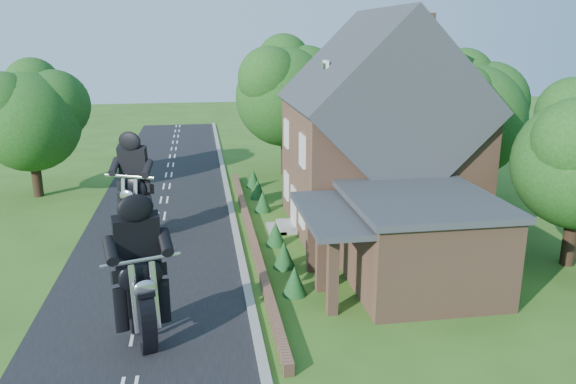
{
  "coord_description": "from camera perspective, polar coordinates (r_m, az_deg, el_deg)",
  "views": [
    {
      "loc": [
        2.15,
        -19.25,
        9.06
      ],
      "look_at": [
        5.66,
        2.74,
        2.8
      ],
      "focal_mm": 35.0,
      "sensor_mm": 36.0,
      "label": 1
    }
  ],
  "objects": [
    {
      "name": "ground",
      "position": [
        21.38,
        -14.16,
        -9.88
      ],
      "size": [
        120.0,
        120.0,
        0.0
      ],
      "primitive_type": "plane",
      "color": "#2E5919",
      "rests_on": "ground"
    },
    {
      "name": "road",
      "position": [
        21.38,
        -14.17,
        -9.86
      ],
      "size": [
        7.0,
        80.0,
        0.02
      ],
      "primitive_type": "cube",
      "color": "black",
      "rests_on": "ground"
    },
    {
      "name": "kerb",
      "position": [
        21.3,
        -4.23,
        -9.34
      ],
      "size": [
        0.3,
        80.0,
        0.12
      ],
      "primitive_type": "cube",
      "color": "gray",
      "rests_on": "ground"
    },
    {
      "name": "garden_wall",
      "position": [
        25.91,
        -3.76,
        -4.33
      ],
      "size": [
        0.3,
        22.0,
        0.4
      ],
      "primitive_type": "cube",
      "color": "brown",
      "rests_on": "ground"
    },
    {
      "name": "house",
      "position": [
        27.01,
        9.12,
        5.44
      ],
      "size": [
        9.54,
        8.64,
        10.24
      ],
      "color": "brown",
      "rests_on": "ground"
    },
    {
      "name": "annex",
      "position": [
        21.29,
        12.85,
        -4.75
      ],
      "size": [
        7.05,
        5.94,
        3.44
      ],
      "color": "brown",
      "rests_on": "ground"
    },
    {
      "name": "tree_house_right",
      "position": [
        31.65,
        18.47,
        7.88
      ],
      "size": [
        6.51,
        6.0,
        8.4
      ],
      "color": "black",
      "rests_on": "ground"
    },
    {
      "name": "tree_behind_house",
      "position": [
        37.49,
        9.88,
        11.14
      ],
      "size": [
        7.81,
        7.2,
        10.08
      ],
      "color": "black",
      "rests_on": "ground"
    },
    {
      "name": "tree_behind_left",
      "position": [
        37.02,
        0.33,
        10.55
      ],
      "size": [
        6.94,
        6.4,
        9.16
      ],
      "color": "black",
      "rests_on": "ground"
    },
    {
      "name": "tree_far_road",
      "position": [
        34.81,
        -24.19,
        7.38
      ],
      "size": [
        6.08,
        5.6,
        7.84
      ],
      "color": "black",
      "rests_on": "ground"
    },
    {
      "name": "shrub_a",
      "position": [
        20.38,
        0.67,
        -8.98
      ],
      "size": [
        0.9,
        0.9,
        1.1
      ],
      "primitive_type": "cone",
      "color": "#133D19",
      "rests_on": "ground"
    },
    {
      "name": "shrub_b",
      "position": [
        22.65,
        -0.4,
        -6.37
      ],
      "size": [
        0.9,
        0.9,
        1.1
      ],
      "primitive_type": "cone",
      "color": "#133D19",
      "rests_on": "ground"
    },
    {
      "name": "shrub_c",
      "position": [
        24.96,
        -1.27,
        -4.24
      ],
      "size": [
        0.9,
        0.9,
        1.1
      ],
      "primitive_type": "cone",
      "color": "#133D19",
      "rests_on": "ground"
    },
    {
      "name": "shrub_d",
      "position": [
        29.67,
        -2.58,
        -0.98
      ],
      "size": [
        0.9,
        0.9,
        1.1
      ],
      "primitive_type": "cone",
      "color": "#133D19",
      "rests_on": "ground"
    },
    {
      "name": "shrub_e",
      "position": [
        32.06,
        -3.1,
        0.28
      ],
      "size": [
        0.9,
        0.9,
        1.1
      ],
      "primitive_type": "cone",
      "color": "#133D19",
      "rests_on": "ground"
    },
    {
      "name": "shrub_f",
      "position": [
        34.47,
        -3.54,
        1.38
      ],
      "size": [
        0.9,
        0.9,
        1.1
      ],
      "primitive_type": "cone",
      "color": "#133D19",
      "rests_on": "ground"
    },
    {
      "name": "motorcycle_lead",
      "position": [
        17.87,
        -14.5,
        -12.7
      ],
      "size": [
        0.82,
        1.58,
        1.42
      ],
      "primitive_type": null,
      "rotation": [
        0.0,
        0.0,
        3.44
      ],
      "color": "black",
      "rests_on": "ground"
    },
    {
      "name": "motorcycle_follow",
      "position": [
        26.67,
        -15.01,
        -3.02
      ],
      "size": [
        1.02,
        1.63,
        1.49
      ],
      "primitive_type": null,
      "rotation": [
        0.0,
        0.0,
        2.73
      ],
      "color": "black",
      "rests_on": "ground"
    }
  ]
}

